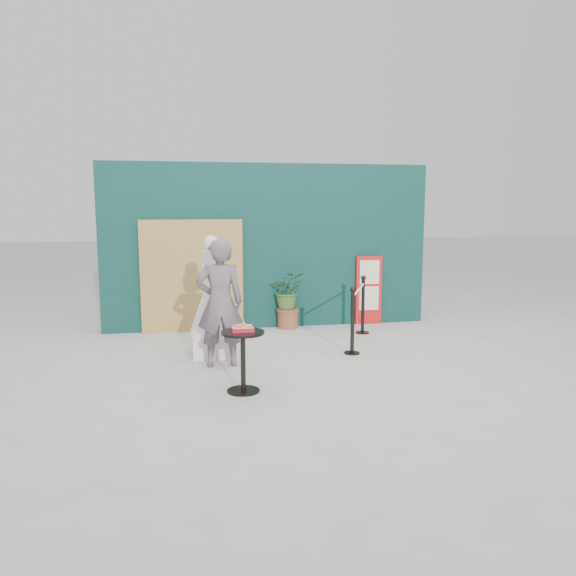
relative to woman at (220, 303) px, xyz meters
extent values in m
plane|color=#ADAAA5|center=(1.07, -0.65, -0.90)|extent=(60.00, 60.00, 0.00)
cube|color=#0A3031|center=(1.07, 2.50, 0.60)|extent=(6.00, 0.30, 3.00)
cube|color=tan|center=(-0.33, 2.29, 0.10)|extent=(1.80, 0.08, 2.00)
imported|color=#665862|center=(0.00, 0.00, 0.00)|extent=(0.66, 0.44, 1.80)
cube|color=red|center=(2.97, 2.31, -0.25)|extent=(0.50, 0.06, 1.30)
cube|color=beige|center=(2.97, 2.28, 0.10)|extent=(0.38, 0.02, 0.45)
cube|color=beige|center=(2.97, 2.28, -0.40)|extent=(0.38, 0.02, 0.45)
cube|color=red|center=(2.97, 2.28, -0.75)|extent=(0.38, 0.02, 0.18)
cube|color=white|center=(-0.08, 0.57, -0.73)|extent=(0.61, 0.61, 0.33)
cone|color=silver|center=(-0.08, 0.57, -0.07)|extent=(0.71, 0.71, 0.99)
cylinder|color=silver|center=(-0.08, 0.57, 0.56)|extent=(0.29, 0.29, 0.26)
sphere|color=silver|center=(-0.08, 0.57, 0.80)|extent=(0.22, 0.22, 0.22)
cylinder|color=black|center=(0.19, -1.18, -0.89)|extent=(0.40, 0.40, 0.02)
cylinder|color=black|center=(0.19, -1.18, -0.54)|extent=(0.06, 0.06, 0.72)
cylinder|color=black|center=(0.19, -1.18, -0.17)|extent=(0.52, 0.52, 0.03)
cube|color=red|center=(0.19, -1.18, -0.13)|extent=(0.26, 0.19, 0.05)
cube|color=red|center=(0.19, -1.18, -0.10)|extent=(0.24, 0.17, 0.00)
cube|color=#CC8C4A|center=(0.15, -1.17, -0.08)|extent=(0.15, 0.14, 0.02)
cube|color=gold|center=(0.24, -1.20, -0.08)|extent=(0.13, 0.13, 0.02)
cone|color=yellow|center=(0.21, -1.13, -0.07)|extent=(0.06, 0.06, 0.06)
cylinder|color=brown|center=(1.40, 2.25, -0.75)|extent=(0.37, 0.37, 0.31)
cylinder|color=brown|center=(1.40, 2.25, -0.56)|extent=(0.41, 0.41, 0.05)
imported|color=#385C27|center=(1.40, 2.25, -0.20)|extent=(0.61, 0.53, 0.68)
cylinder|color=black|center=(2.02, 0.27, -0.89)|extent=(0.24, 0.24, 0.02)
cylinder|color=black|center=(2.02, 0.27, -0.42)|extent=(0.06, 0.06, 0.96)
sphere|color=black|center=(2.02, 0.27, 0.09)|extent=(0.09, 0.09, 0.09)
cylinder|color=black|center=(2.62, 1.57, -0.89)|extent=(0.24, 0.24, 0.02)
cylinder|color=black|center=(2.62, 1.57, -0.42)|extent=(0.06, 0.06, 0.96)
sphere|color=black|center=(2.62, 1.57, 0.09)|extent=(0.09, 0.09, 0.09)
cylinder|color=white|center=(2.32, 0.92, -0.02)|extent=(0.63, 1.31, 0.03)
camera|label=1|loc=(-0.53, -7.74, 1.34)|focal=35.00mm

